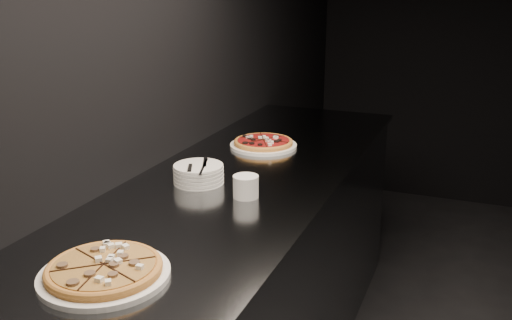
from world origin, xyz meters
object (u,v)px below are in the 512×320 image
at_px(plate_stack, 199,174).
at_px(cutlery, 198,166).
at_px(ramekin, 246,186).
at_px(pizza_tomato, 263,143).
at_px(counter, 245,280).
at_px(pizza_mushroom, 104,270).

relative_size(plate_stack, cutlery, 0.94).
relative_size(plate_stack, ramekin, 2.07).
bearing_deg(plate_stack, pizza_tomato, 84.35).
height_order(plate_stack, ramekin, ramekin).
xyz_separation_m(counter, pizza_tomato, (-0.06, 0.37, 0.48)).
xyz_separation_m(counter, ramekin, (0.10, -0.22, 0.50)).
bearing_deg(plate_stack, ramekin, -17.94).
bearing_deg(counter, cutlery, -122.78).
xyz_separation_m(pizza_mushroom, plate_stack, (-0.11, 0.71, 0.01)).
distance_m(pizza_mushroom, ramekin, 0.65).
distance_m(counter, pizza_mushroom, 0.99).
height_order(counter, plate_stack, plate_stack).
distance_m(pizza_mushroom, cutlery, 0.71).
bearing_deg(counter, pizza_tomato, 99.74).
height_order(pizza_mushroom, ramekin, ramekin).
xyz_separation_m(counter, pizza_mushroom, (-0.01, -0.87, 0.48)).
height_order(counter, cutlery, cutlery).
distance_m(counter, cutlery, 0.57).
xyz_separation_m(counter, plate_stack, (-0.11, -0.15, 0.49)).
relative_size(pizza_mushroom, cutlery, 1.94).
relative_size(counter, plate_stack, 13.41).
bearing_deg(pizza_mushroom, cutlery, 98.09).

